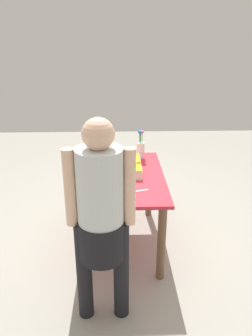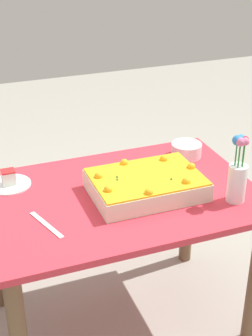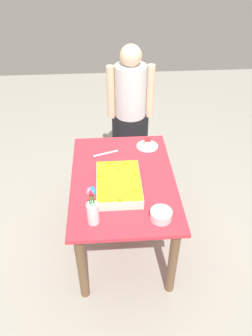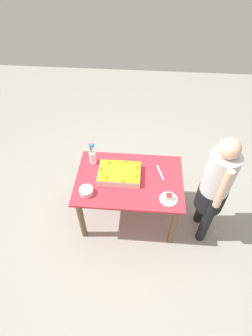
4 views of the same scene
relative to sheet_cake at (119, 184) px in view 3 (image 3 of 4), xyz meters
The scene contains 8 objects.
ground_plane 0.79m from the sheet_cake, 161.19° to the left, with size 8.00×8.00×0.00m, color #A4A296.
dining_table 0.21m from the sheet_cake, 161.19° to the left, with size 1.21×0.82×0.73m.
sheet_cake is the anchor object (origin of this frame).
serving_plate_with_slice 0.62m from the sheet_cake, 152.48° to the left, with size 0.19×0.19×0.08m.
cake_knife 0.47m from the sheet_cake, 169.14° to the right, with size 0.23×0.02×0.00m, color silver.
flower_vase 0.39m from the sheet_cake, 29.52° to the right, with size 0.08×0.08×0.30m.
fruit_bowl 0.43m from the sheet_cake, 39.30° to the left, with size 0.15×0.15×0.07m, color silver.
person_standing 1.04m from the sheet_cake, behind, with size 0.31×0.45×1.49m.
Camera 3 is at (1.98, -0.11, 2.39)m, focal length 35.00 mm.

